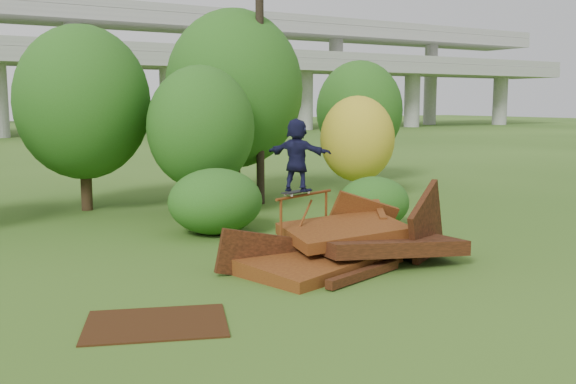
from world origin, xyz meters
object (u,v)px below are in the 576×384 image
flat_plate (156,324)px  utility_pole (260,71)px  scrap_pile (351,246)px  skater (297,155)px

flat_plate → utility_pole: size_ratio=0.25×
utility_pole → flat_plate: bearing=-126.0°
scrap_pile → flat_plate: bearing=-162.7°
skater → flat_plate: 5.26m
scrap_pile → skater: 2.33m
scrap_pile → flat_plate: size_ratio=2.60×
skater → utility_pole: (3.21, 7.69, 2.20)m
scrap_pile → utility_pole: size_ratio=0.65×
utility_pole → scrap_pile: bearing=-105.1°
scrap_pile → utility_pole: bearing=74.9°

